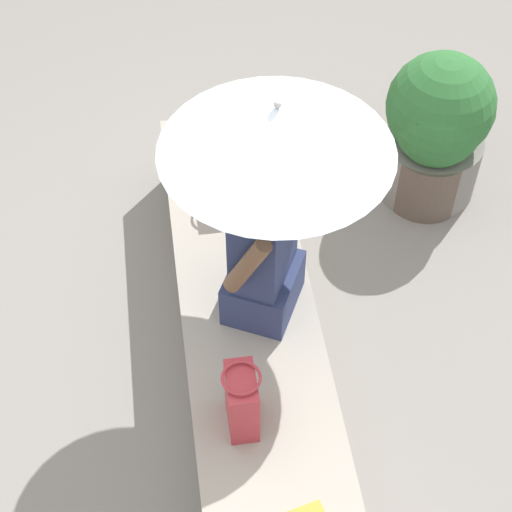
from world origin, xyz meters
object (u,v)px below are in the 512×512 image
at_px(planter_near, 436,128).
at_px(planter_far, 434,144).
at_px(parasol, 277,130).
at_px(person_seated, 264,245).
at_px(tote_bag_canvas, 242,400).
at_px(handbag_black, 244,157).

relative_size(planter_near, planter_far, 1.13).
distance_m(parasol, planter_near, 1.65).
height_order(parasol, planter_near, parasol).
relative_size(person_seated, parasol, 0.86).
bearing_deg(tote_bag_canvas, handbag_black, -8.23).
distance_m(person_seated, parasol, 0.54).
height_order(parasol, handbag_black, parasol).
distance_m(person_seated, tote_bag_canvas, 0.64).
xyz_separation_m(person_seated, planter_near, (1.01, -1.09, -0.37)).
distance_m(planter_near, planter_far, 0.09).
xyz_separation_m(handbag_black, planter_near, (0.24, -1.06, -0.16)).
xyz_separation_m(person_seated, handbag_black, (0.77, -0.02, -0.22)).
xyz_separation_m(parasol, planter_near, (0.92, -1.03, -0.90)).
xyz_separation_m(person_seated, parasol, (0.09, -0.06, 0.53)).
relative_size(handbag_black, planter_near, 0.41).
distance_m(person_seated, planter_far, 1.47).
bearing_deg(person_seated, handbag_black, -1.82).
distance_m(handbag_black, planter_near, 1.10).
xyz_separation_m(handbag_black, planter_far, (0.16, -1.03, -0.19)).
distance_m(person_seated, handbag_black, 0.80).
height_order(parasol, tote_bag_canvas, parasol).
bearing_deg(parasol, planter_far, -49.86).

